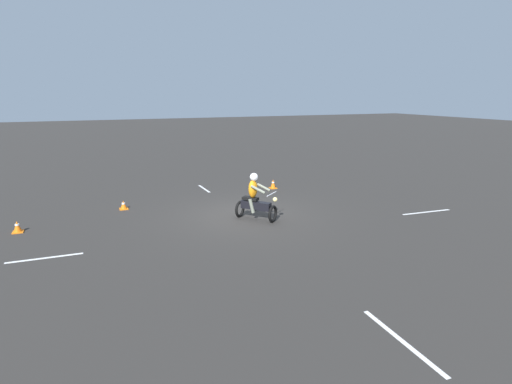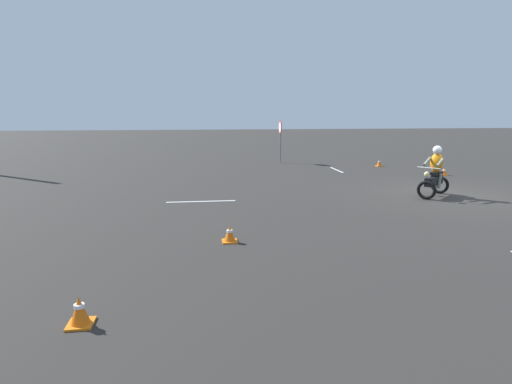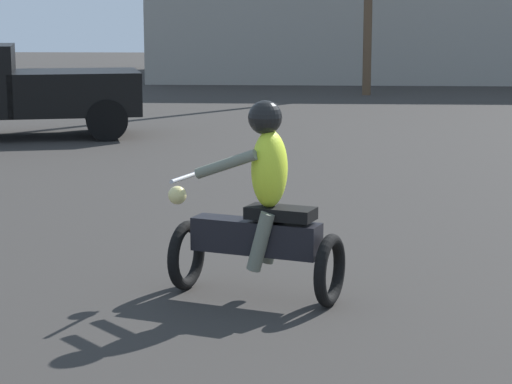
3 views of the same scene
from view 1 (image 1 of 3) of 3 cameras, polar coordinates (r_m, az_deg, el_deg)
name	(u,v)px [view 1 (image 1 of 3)]	position (r m, az deg, el deg)	size (l,w,h in m)	color
ground_plane	(244,215)	(14.64, -1.66, -3.25)	(120.00, 120.00, 0.00)	#2D2B28
motorcycle_rider_foreground	(255,200)	(13.89, -0.13, -1.08)	(1.36, 1.46, 1.66)	black
traffic_cone_near_left	(17,227)	(14.86, -30.94, -4.30)	(0.32, 0.32, 0.38)	orange
traffic_cone_near_right	(273,184)	(18.65, 2.45, 1.14)	(0.32, 0.32, 0.42)	orange
traffic_cone_far_right	(124,205)	(16.10, -18.40, -1.79)	(0.32, 0.32, 0.33)	orange
lane_stripe_e	(45,258)	(12.29, -27.93, -8.33)	(0.10, 1.91, 0.01)	silver
lane_stripe_n	(402,340)	(8.07, 20.09, -19.30)	(0.10, 2.12, 0.01)	silver
lane_stripe_w	(426,212)	(16.25, 23.16, -2.64)	(0.10, 2.10, 0.01)	silver
lane_stripe_s	(204,189)	(18.75, -7.42, 0.48)	(0.10, 1.57, 0.01)	silver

